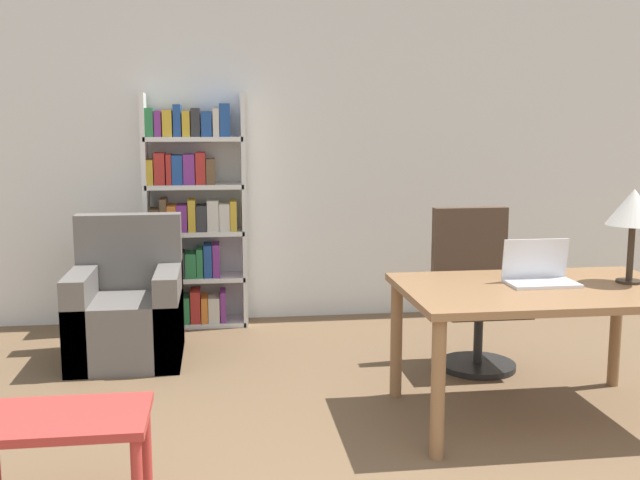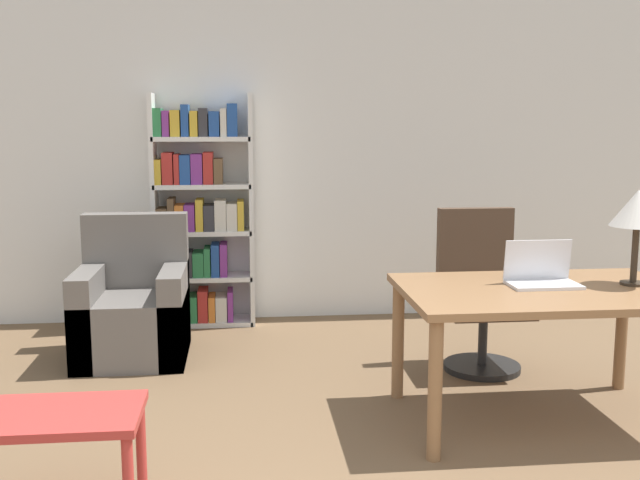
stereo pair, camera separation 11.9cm
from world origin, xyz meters
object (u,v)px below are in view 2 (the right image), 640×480
laptop (541,275)px  table_lamp (638,210)px  desk (542,305)px  armchair (133,312)px  office_chair (480,295)px  bookshelf (199,218)px  side_table_blue (54,430)px

laptop → table_lamp: bearing=-5.0°
desk → armchair: size_ratio=1.54×
laptop → office_chair: office_chair is taller
desk → armchair: armchair is taller
desk → laptop: size_ratio=4.01×
table_lamp → bookshelf: size_ratio=0.28×
armchair → laptop: bearing=-28.9°
side_table_blue → armchair: 2.23m
side_table_blue → bookshelf: 3.10m
office_chair → side_table_blue: bearing=-142.8°
side_table_blue → table_lamp: bearing=16.8°
laptop → armchair: (-2.38, 1.31, -0.47)m
laptop → armchair: 2.76m
table_lamp → armchair: table_lamp is taller
desk → table_lamp: (0.53, 0.03, 0.50)m
armchair → bookshelf: size_ratio=0.53×
side_table_blue → bookshelf: size_ratio=0.38×
armchair → side_table_blue: bearing=-90.0°
desk → laptop: 0.16m
office_chair → side_table_blue: office_chair is taller
desk → bookshelf: bearing=131.4°
side_table_blue → office_chair: bearing=37.2°
side_table_blue → bookshelf: bearing=82.1°
bookshelf → side_table_blue: bearing=-97.9°
desk → bookshelf: bookshelf is taller
office_chair → side_table_blue: (-2.33, -1.77, -0.09)m
table_lamp → armchair: size_ratio=0.53×
office_chair → side_table_blue: 2.92m
laptop → side_table_blue: laptop is taller
desk → side_table_blue: 2.52m
laptop → desk: bearing=-105.6°
side_table_blue → armchair: bearing=90.0°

